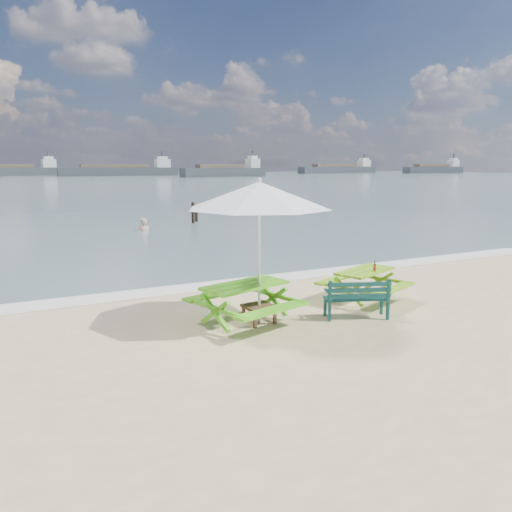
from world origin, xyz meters
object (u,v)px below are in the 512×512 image
beer_bottle (375,268)px  side_table (259,314)px  picnic_table_right (364,286)px  picnic_table_left (245,305)px  swimmer (144,237)px  patio_umbrella (259,195)px  park_bench (356,306)px

beer_bottle → side_table: bearing=-178.8°
picnic_table_right → beer_bottle: (0.06, -0.25, 0.47)m
picnic_table_right → side_table: picnic_table_right is taller
picnic_table_left → swimmer: 14.78m
beer_bottle → patio_umbrella: bearing=-178.8°
picnic_table_left → park_bench: picnic_table_left is taller
patio_umbrella → swimmer: size_ratio=1.65×
picnic_table_right → park_bench: size_ratio=1.61×
beer_bottle → picnic_table_left: bearing=-180.0°
picnic_table_right → swimmer: (-1.42, 14.41, -0.67)m
beer_bottle → swimmer: 14.78m
picnic_table_left → park_bench: (2.19, -0.64, -0.14)m
picnic_table_left → park_bench: 2.28m
picnic_table_left → side_table: size_ratio=3.80×
patio_umbrella → swimmer: patio_umbrella is taller
patio_umbrella → beer_bottle: (2.90, 0.06, -1.68)m
picnic_table_right → side_table: (-2.84, -0.31, -0.17)m
side_table → patio_umbrella: (0.00, 0.00, 2.32)m
park_bench → beer_bottle: bearing=33.1°
picnic_table_right → swimmer: bearing=95.6°
side_table → swimmer: size_ratio=0.33×
picnic_table_right → side_table: 2.86m
park_bench → swimmer: (-0.49, 15.30, -0.56)m
park_bench → side_table: 2.00m
picnic_table_left → beer_bottle: beer_bottle is taller
picnic_table_right → patio_umbrella: size_ratio=0.73×
picnic_table_right → beer_bottle: bearing=-76.6°
picnic_table_right → park_bench: park_bench is taller
park_bench → picnic_table_right: bearing=43.9°
side_table → park_bench: bearing=-16.7°
picnic_table_right → side_table: bearing=-173.7°
swimmer → park_bench: bearing=-88.1°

